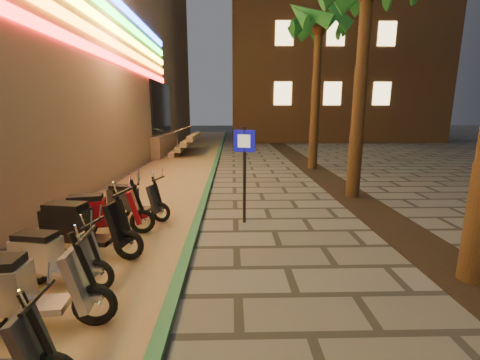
{
  "coord_description": "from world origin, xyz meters",
  "views": [
    {
      "loc": [
        -0.07,
        -2.43,
        2.55
      ],
      "look_at": [
        0.08,
        3.92,
        1.2
      ],
      "focal_mm": 24.0,
      "sensor_mm": 36.0,
      "label": 1
    }
  ],
  "objects_px": {
    "scooter_5": "(19,290)",
    "scooter_6": "(52,257)",
    "scooter_7": "(82,227)",
    "scooter_8": "(101,213)",
    "scooter_9": "(132,201)",
    "pedestrian_sign": "(244,162)"
  },
  "relations": [
    {
      "from": "scooter_9",
      "to": "scooter_5",
      "type": "bearing_deg",
      "value": -76.04
    },
    {
      "from": "scooter_6",
      "to": "scooter_9",
      "type": "height_order",
      "value": "scooter_9"
    },
    {
      "from": "scooter_5",
      "to": "scooter_6",
      "type": "distance_m",
      "value": 1.02
    },
    {
      "from": "scooter_6",
      "to": "scooter_8",
      "type": "bearing_deg",
      "value": 101.58
    },
    {
      "from": "scooter_9",
      "to": "scooter_6",
      "type": "bearing_deg",
      "value": -79.7
    },
    {
      "from": "scooter_6",
      "to": "scooter_7",
      "type": "xyz_separation_m",
      "value": [
        -0.02,
        1.0,
        0.09
      ]
    },
    {
      "from": "scooter_5",
      "to": "scooter_7",
      "type": "height_order",
      "value": "scooter_7"
    },
    {
      "from": "scooter_7",
      "to": "scooter_9",
      "type": "height_order",
      "value": "scooter_7"
    },
    {
      "from": "scooter_5",
      "to": "pedestrian_sign",
      "type": "bearing_deg",
      "value": 48.45
    },
    {
      "from": "scooter_7",
      "to": "scooter_9",
      "type": "distance_m",
      "value": 2.05
    },
    {
      "from": "scooter_8",
      "to": "scooter_7",
      "type": "bearing_deg",
      "value": -101.97
    },
    {
      "from": "pedestrian_sign",
      "to": "scooter_6",
      "type": "bearing_deg",
      "value": -117.15
    },
    {
      "from": "pedestrian_sign",
      "to": "scooter_5",
      "type": "distance_m",
      "value": 4.74
    },
    {
      "from": "scooter_5",
      "to": "scooter_9",
      "type": "distance_m",
      "value": 4.03
    },
    {
      "from": "scooter_6",
      "to": "scooter_7",
      "type": "distance_m",
      "value": 1.01
    },
    {
      "from": "scooter_8",
      "to": "scooter_9",
      "type": "bearing_deg",
      "value": 60.96
    },
    {
      "from": "pedestrian_sign",
      "to": "scooter_5",
      "type": "bearing_deg",
      "value": -106.66
    },
    {
      "from": "scooter_6",
      "to": "scooter_8",
      "type": "distance_m",
      "value": 1.92
    },
    {
      "from": "pedestrian_sign",
      "to": "scooter_5",
      "type": "relative_size",
      "value": 1.29
    },
    {
      "from": "pedestrian_sign",
      "to": "scooter_7",
      "type": "height_order",
      "value": "pedestrian_sign"
    },
    {
      "from": "scooter_5",
      "to": "scooter_6",
      "type": "xyz_separation_m",
      "value": [
        -0.18,
        1.0,
        -0.06
      ]
    },
    {
      "from": "scooter_8",
      "to": "scooter_5",
      "type": "bearing_deg",
      "value": -99.56
    }
  ]
}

